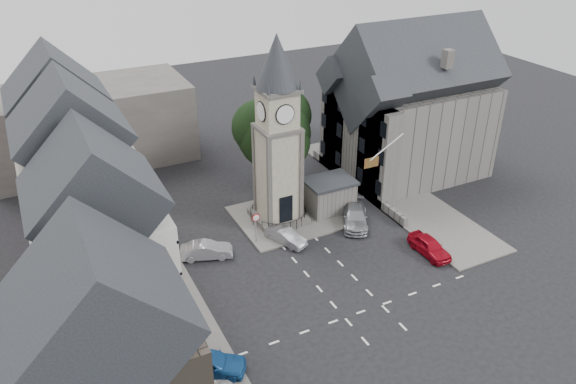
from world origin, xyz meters
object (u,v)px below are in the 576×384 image
stone_shelter (329,195)px  clock_tower (278,134)px  pedestrian (348,186)px  car_east_red (429,246)px  car_west_blue (209,363)px

stone_shelter → clock_tower: bearing=174.2°
pedestrian → car_east_red: bearing=57.8°
car_west_blue → clock_tower: bearing=-8.8°
stone_shelter → car_east_red: (3.70, -9.48, -0.85)m
stone_shelter → car_west_blue: stone_shelter is taller
clock_tower → pedestrian: (8.00, 1.35, -7.30)m
clock_tower → car_east_red: clock_tower is taller
car_east_red → pedestrian: (-0.50, 11.32, 0.13)m
clock_tower → car_west_blue: bearing=-129.0°
car_east_red → clock_tower: bearing=130.1°
car_west_blue → car_east_red: 20.24m
clock_tower → car_west_blue: 19.46m
car_west_blue → car_east_red: size_ratio=1.09×
clock_tower → car_east_red: (8.50, -9.97, -7.42)m
car_east_red → stone_shelter: bearing=111.0°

